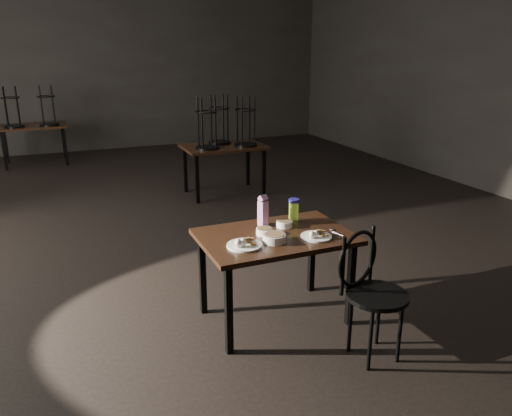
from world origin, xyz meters
name	(u,v)px	position (x,y,z in m)	size (l,w,h in m)	color
room	(160,29)	(-0.06, 0.01, 2.33)	(12.00, 12.04, 3.22)	black
main_table	(276,244)	(0.34, -1.92, 0.67)	(1.20, 0.80, 0.75)	black
plate_left	(244,243)	(0.02, -2.06, 0.77)	(0.27, 0.27, 0.09)	white
plate_right	(316,235)	(0.60, -2.11, 0.77)	(0.25, 0.25, 0.08)	white
bowl_near	(264,231)	(0.26, -1.89, 0.78)	(0.13, 0.13, 0.05)	white
bowl_far	(284,223)	(0.48, -1.79, 0.78)	(0.13, 0.13, 0.05)	white
bowl_big	(274,238)	(0.26, -2.06, 0.78)	(0.18, 0.18, 0.06)	white
juice_carton	(263,211)	(0.33, -1.69, 0.87)	(0.08, 0.08, 0.27)	#901A79
water_bottle	(294,210)	(0.61, -1.70, 0.85)	(0.11, 0.11, 0.20)	#B4E443
spoon	(333,230)	(0.81, -2.02, 0.75)	(0.05, 0.19, 0.01)	silver
bentwood_chair	(369,285)	(0.75, -2.63, 0.55)	(0.49, 0.48, 0.93)	black
bg_table_right	(224,144)	(1.19, 1.71, 0.78)	(1.20, 0.80, 1.48)	black
bg_table_far	(33,125)	(-1.45, 4.96, 0.75)	(1.20, 0.80, 1.48)	black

